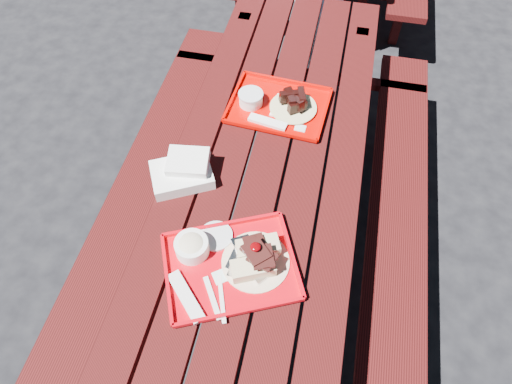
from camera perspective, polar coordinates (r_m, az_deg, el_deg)
ground at (r=2.39m, az=0.77°, el=-8.42°), size 60.00×60.00×0.00m
picnic_table_near at (r=1.91m, az=0.96°, el=-0.87°), size 1.41×2.40×0.75m
near_tray at (r=1.52m, az=-3.41°, el=-8.31°), size 0.52×0.48×0.13m
far_tray at (r=1.96m, az=2.60°, el=10.79°), size 0.43×0.35×0.07m
white_cloth at (r=1.73m, az=-9.02°, el=2.59°), size 0.27×0.25×0.09m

